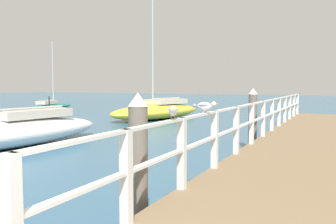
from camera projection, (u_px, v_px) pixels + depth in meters
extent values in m
cube|color=#846B4C|center=(306.00, 148.00, 11.22)|extent=(2.79, 21.40, 0.54)
cube|color=silver|center=(126.00, 177.00, 4.30)|extent=(0.12, 0.12, 1.15)
cube|color=silver|center=(182.00, 154.00, 5.78)|extent=(0.12, 0.12, 1.15)
cube|color=silver|center=(215.00, 139.00, 7.27)|extent=(0.12, 0.12, 1.15)
cube|color=silver|center=(236.00, 130.00, 8.75)|extent=(0.12, 0.12, 1.15)
cube|color=silver|center=(252.00, 124.00, 10.24)|extent=(0.12, 0.12, 1.15)
cube|color=silver|center=(263.00, 119.00, 11.72)|extent=(0.12, 0.12, 1.15)
cube|color=silver|center=(272.00, 115.00, 13.21)|extent=(0.12, 0.12, 1.15)
cube|color=silver|center=(279.00, 112.00, 14.69)|extent=(0.12, 0.12, 1.15)
cube|color=silver|center=(285.00, 109.00, 16.18)|extent=(0.12, 0.12, 1.15)
cube|color=silver|center=(290.00, 107.00, 17.66)|extent=(0.12, 0.12, 1.15)
cube|color=silver|center=(294.00, 106.00, 19.15)|extent=(0.12, 0.12, 1.15)
cube|color=silver|center=(297.00, 104.00, 20.63)|extent=(0.12, 0.12, 1.15)
cube|color=silver|center=(264.00, 102.00, 11.68)|extent=(0.10, 19.80, 0.04)
cube|color=silver|center=(263.00, 117.00, 11.72)|extent=(0.10, 19.80, 0.04)
cylinder|color=#6B6056|center=(138.00, 171.00, 5.32)|extent=(0.28, 0.28, 1.89)
cone|color=white|center=(138.00, 99.00, 5.24)|extent=(0.29, 0.29, 0.20)
cylinder|color=#6B6056|center=(253.00, 123.00, 12.07)|extent=(0.28, 0.28, 1.89)
cone|color=white|center=(253.00, 91.00, 11.99)|extent=(0.29, 0.29, 0.20)
ellipsoid|color=white|center=(173.00, 111.00, 5.44)|extent=(0.24, 0.31, 0.15)
sphere|color=white|center=(173.00, 109.00, 5.26)|extent=(0.09, 0.09, 0.09)
cone|color=gold|center=(173.00, 109.00, 5.19)|extent=(0.04, 0.06, 0.02)
cone|color=#939399|center=(173.00, 110.00, 5.60)|extent=(0.10, 0.10, 0.07)
ellipsoid|color=#939399|center=(173.00, 109.00, 5.43)|extent=(0.25, 0.28, 0.04)
cylinder|color=tan|center=(175.00, 118.00, 5.45)|extent=(0.01, 0.01, 0.05)
cylinder|color=tan|center=(171.00, 118.00, 5.45)|extent=(0.01, 0.01, 0.05)
ellipsoid|color=white|center=(205.00, 106.00, 6.68)|extent=(0.28, 0.13, 0.15)
sphere|color=white|center=(214.00, 104.00, 6.60)|extent=(0.09, 0.09, 0.09)
cone|color=gold|center=(217.00, 104.00, 6.57)|extent=(0.05, 0.02, 0.02)
cone|color=#939399|center=(196.00, 105.00, 6.75)|extent=(0.08, 0.07, 0.07)
ellipsoid|color=#939399|center=(205.00, 105.00, 6.67)|extent=(0.23, 0.18, 0.04)
cylinder|color=tan|center=(205.00, 111.00, 6.71)|extent=(0.01, 0.01, 0.05)
cylinder|color=tan|center=(204.00, 112.00, 6.67)|extent=(0.01, 0.01, 0.05)
ellipsoid|color=white|center=(9.00, 134.00, 12.76)|extent=(3.20, 8.11, 0.99)
cylinder|color=#B2B2B7|center=(33.00, 108.00, 13.52)|extent=(0.42, 2.75, 0.08)
cube|color=beige|center=(32.00, 113.00, 13.51)|extent=(1.60, 2.97, 0.30)
ellipsoid|color=gold|center=(157.00, 112.00, 23.38)|extent=(4.43, 8.07, 0.96)
cylinder|color=#B2B2B7|center=(153.00, 49.00, 22.79)|extent=(0.10, 0.10, 6.93)
cylinder|color=#B2B2B7|center=(167.00, 98.00, 24.05)|extent=(0.76, 2.62, 0.08)
cube|color=beige|center=(166.00, 101.00, 24.03)|extent=(2.09, 3.03, 0.30)
ellipsoid|color=#197266|center=(52.00, 106.00, 33.58)|extent=(2.57, 5.72, 0.45)
cylinder|color=#B2B2B7|center=(53.00, 73.00, 33.62)|extent=(0.10, 0.10, 5.73)
cylinder|color=#B2B2B7|center=(47.00, 100.00, 32.89)|extent=(0.34, 1.93, 0.08)
cube|color=beige|center=(47.00, 102.00, 32.93)|extent=(1.29, 2.11, 0.30)
sphere|color=#E54C19|center=(49.00, 111.00, 25.37)|extent=(0.70, 0.70, 0.70)
cylinder|color=#262626|center=(49.00, 101.00, 25.32)|extent=(0.08, 0.08, 0.70)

